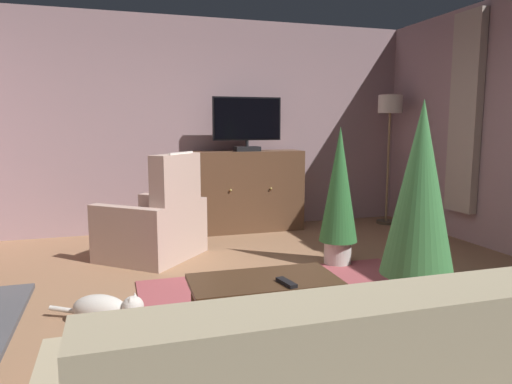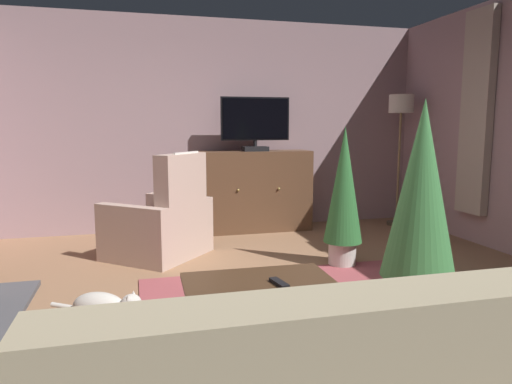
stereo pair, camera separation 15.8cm
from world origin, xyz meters
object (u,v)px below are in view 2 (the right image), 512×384
(armchair_in_far_corner, at_px, (162,225))
(floor_lamp, at_px, (401,118))
(cat, at_px, (104,306))
(television, at_px, (255,123))
(coffee_table, at_px, (257,289))
(tv_cabinet, at_px, (254,193))
(potted_plant_small_fern_corner, at_px, (344,192))
(tv_remote, at_px, (279,283))
(potted_plant_leafy_by_curtain, at_px, (421,200))

(armchair_in_far_corner, xyz_separation_m, floor_lamp, (3.29, 0.81, 1.15))
(armchair_in_far_corner, distance_m, cat, 1.69)
(armchair_in_far_corner, bearing_deg, television, 36.03)
(coffee_table, relative_size, floor_lamp, 0.51)
(tv_cabinet, distance_m, floor_lamp, 2.26)
(tv_cabinet, xyz_separation_m, potted_plant_small_fern_corner, (0.45, -1.76, 0.24))
(television, relative_size, armchair_in_far_corner, 0.72)
(potted_plant_small_fern_corner, height_order, floor_lamp, floor_lamp)
(cat, distance_m, floor_lamp, 4.70)
(coffee_table, height_order, cat, coffee_table)
(potted_plant_small_fern_corner, distance_m, cat, 2.45)
(tv_cabinet, xyz_separation_m, television, (-0.00, -0.05, 0.92))
(floor_lamp, bearing_deg, armchair_in_far_corner, -166.10)
(tv_remote, bearing_deg, television, 157.25)
(potted_plant_leafy_by_curtain, bearing_deg, coffee_table, -166.80)
(tv_cabinet, distance_m, coffee_table, 3.39)
(tv_remote, relative_size, floor_lamp, 0.09)
(television, relative_size, potted_plant_small_fern_corner, 0.65)
(coffee_table, height_order, potted_plant_leafy_by_curtain, potted_plant_leafy_by_curtain)
(tv_cabinet, bearing_deg, cat, -124.51)
(television, height_order, floor_lamp, floor_lamp)
(potted_plant_small_fern_corner, bearing_deg, tv_remote, -125.38)
(coffee_table, height_order, floor_lamp, floor_lamp)
(potted_plant_small_fern_corner, xyz_separation_m, cat, (-2.22, -0.81, -0.64))
(tv_remote, height_order, armchair_in_far_corner, armchair_in_far_corner)
(coffee_table, distance_m, potted_plant_small_fern_corner, 2.02)
(coffee_table, xyz_separation_m, armchair_in_far_corner, (-0.44, 2.31, -0.06))
(coffee_table, xyz_separation_m, tv_remote, (0.09, -0.14, 0.08))
(armchair_in_far_corner, distance_m, potted_plant_leafy_by_curtain, 2.71)
(television, relative_size, coffee_table, 0.99)
(cat, height_order, floor_lamp, floor_lamp)
(television, bearing_deg, coffee_table, -104.29)
(potted_plant_leafy_by_curtain, relative_size, floor_lamp, 0.88)
(armchair_in_far_corner, bearing_deg, potted_plant_leafy_by_curtain, -48.79)
(coffee_table, distance_m, armchair_in_far_corner, 2.35)
(floor_lamp, bearing_deg, coffee_table, -132.35)
(coffee_table, xyz_separation_m, potted_plant_leafy_by_curtain, (1.31, 0.31, 0.45))
(tv_cabinet, height_order, cat, tv_cabinet)
(armchair_in_far_corner, bearing_deg, tv_cabinet, 37.57)
(tv_remote, xyz_separation_m, cat, (-1.04, 0.85, -0.37))
(television, xyz_separation_m, coffee_table, (-0.82, -3.23, -1.02))
(tv_remote, height_order, potted_plant_leafy_by_curtain, potted_plant_leafy_by_curtain)
(coffee_table, height_order, armchair_in_far_corner, armchair_in_far_corner)
(floor_lamp, bearing_deg, tv_cabinet, 175.54)
(armchair_in_far_corner, bearing_deg, potted_plant_small_fern_corner, -24.53)
(television, relative_size, floor_lamp, 0.50)
(potted_plant_small_fern_corner, bearing_deg, potted_plant_leafy_by_curtain, -88.31)
(cat, bearing_deg, television, 54.92)
(tv_cabinet, relative_size, potted_plant_leafy_by_curtain, 0.94)
(coffee_table, height_order, potted_plant_small_fern_corner, potted_plant_small_fern_corner)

